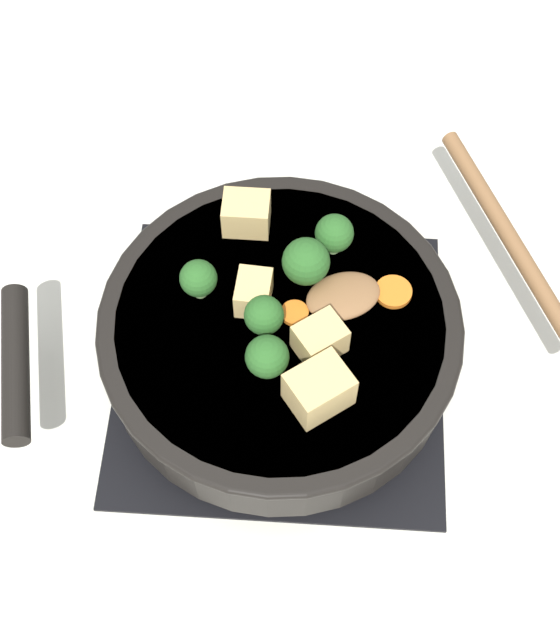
# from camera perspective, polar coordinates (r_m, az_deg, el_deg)

# --- Properties ---
(ground_plane) EXTENTS (2.40, 2.40, 0.00)m
(ground_plane) POSITION_cam_1_polar(r_m,az_deg,el_deg) (0.86, -0.00, -2.89)
(ground_plane) COLOR silver
(front_burner_grate) EXTENTS (0.31, 0.31, 0.03)m
(front_burner_grate) POSITION_cam_1_polar(r_m,az_deg,el_deg) (0.85, -0.00, -2.52)
(front_burner_grate) COLOR black
(front_burner_grate) RESTS_ON ground_plane
(skillet_pan) EXTENTS (0.33, 0.42, 0.06)m
(skillet_pan) POSITION_cam_1_polar(r_m,az_deg,el_deg) (0.81, -0.12, -0.97)
(skillet_pan) COLOR black
(skillet_pan) RESTS_ON front_burner_grate
(wooden_spoon) EXTENTS (0.25, 0.25, 0.02)m
(wooden_spoon) POSITION_cam_1_polar(r_m,az_deg,el_deg) (0.82, 10.57, 3.60)
(wooden_spoon) COLOR brown
(wooden_spoon) RESTS_ON skillet_pan
(tofu_cube_center_large) EXTENTS (0.04, 0.03, 0.03)m
(tofu_cube_center_large) POSITION_cam_1_polar(r_m,az_deg,el_deg) (0.78, -1.70, 1.76)
(tofu_cube_center_large) COLOR #DBB770
(tofu_cube_center_large) RESTS_ON skillet_pan
(tofu_cube_near_handle) EXTENTS (0.06, 0.06, 0.04)m
(tofu_cube_near_handle) POSITION_cam_1_polar(r_m,az_deg,el_deg) (0.73, 2.51, -4.45)
(tofu_cube_near_handle) COLOR #DBB770
(tofu_cube_near_handle) RESTS_ON skillet_pan
(tofu_cube_east_chunk) EXTENTS (0.05, 0.05, 0.03)m
(tofu_cube_east_chunk) POSITION_cam_1_polar(r_m,az_deg,el_deg) (0.76, 2.57, -1.23)
(tofu_cube_east_chunk) COLOR #DBB770
(tofu_cube_east_chunk) RESTS_ON skillet_pan
(tofu_cube_west_chunk) EXTENTS (0.03, 0.04, 0.03)m
(tofu_cube_west_chunk) POSITION_cam_1_polar(r_m,az_deg,el_deg) (0.83, -2.17, 6.82)
(tofu_cube_west_chunk) COLOR #DBB770
(tofu_cube_west_chunk) RESTS_ON skillet_pan
(broccoli_floret_near_spoon) EXTENTS (0.03, 0.03, 0.04)m
(broccoli_floret_near_spoon) POSITION_cam_1_polar(r_m,az_deg,el_deg) (0.76, -1.03, 0.28)
(broccoli_floret_near_spoon) COLOR #709956
(broccoli_floret_near_spoon) RESTS_ON skillet_pan
(broccoli_floret_center_top) EXTENTS (0.04, 0.04, 0.05)m
(broccoli_floret_center_top) POSITION_cam_1_polar(r_m,az_deg,el_deg) (0.78, 1.67, 3.75)
(broccoli_floret_center_top) COLOR #709956
(broccoli_floret_center_top) RESTS_ON skillet_pan
(broccoli_floret_east_rim) EXTENTS (0.04, 0.04, 0.04)m
(broccoli_floret_east_rim) POSITION_cam_1_polar(r_m,az_deg,el_deg) (0.74, -0.83, -2.39)
(broccoli_floret_east_rim) COLOR #709956
(broccoli_floret_east_rim) RESTS_ON skillet_pan
(broccoli_floret_west_rim) EXTENTS (0.04, 0.04, 0.04)m
(broccoli_floret_west_rim) POSITION_cam_1_polar(r_m,az_deg,el_deg) (0.80, 3.50, 5.53)
(broccoli_floret_west_rim) COLOR #709956
(broccoli_floret_west_rim) RESTS_ON skillet_pan
(broccoli_floret_north_edge) EXTENTS (0.03, 0.03, 0.04)m
(broccoli_floret_north_edge) POSITION_cam_1_polar(r_m,az_deg,el_deg) (0.78, -5.24, 2.64)
(broccoli_floret_north_edge) COLOR #709956
(broccoli_floret_north_edge) RESTS_ON skillet_pan
(carrot_slice_orange_thin) EXTENTS (0.03, 0.03, 0.01)m
(carrot_slice_orange_thin) POSITION_cam_1_polar(r_m,az_deg,el_deg) (0.80, 7.27, 1.80)
(carrot_slice_orange_thin) COLOR orange
(carrot_slice_orange_thin) RESTS_ON skillet_pan
(carrot_slice_near_center) EXTENTS (0.02, 0.02, 0.01)m
(carrot_slice_near_center) POSITION_cam_1_polar(r_m,az_deg,el_deg) (0.78, 0.95, 0.45)
(carrot_slice_near_center) COLOR orange
(carrot_slice_near_center) RESTS_ON skillet_pan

